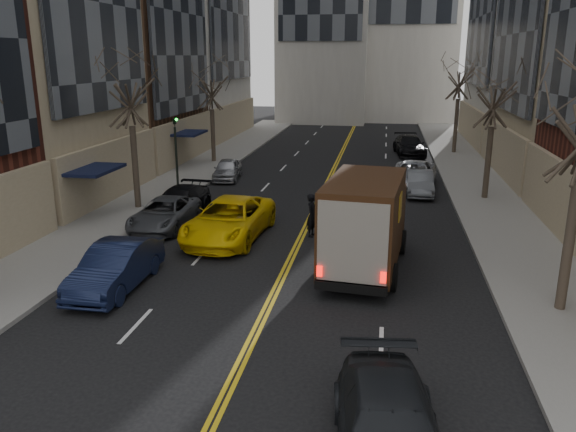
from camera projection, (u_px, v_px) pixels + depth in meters
name	position (u px, v px, depth m)	size (l,w,h in m)	color
sidewalk_left	(183.00, 179.00, 35.07)	(4.00, 66.00, 0.15)	slate
sidewalk_right	(482.00, 190.00, 32.13)	(4.00, 66.00, 0.15)	slate
tree_lf_mid	(128.00, 75.00, 26.60)	(3.20, 3.20, 8.91)	#382D23
tree_lf_far	(211.00, 78.00, 39.08)	(3.20, 3.20, 8.12)	#382D23
tree_rt_mid	(496.00, 83.00, 28.59)	(3.20, 3.20, 8.32)	#382D23
tree_rt_far	(461.00, 66.00, 42.65)	(3.20, 3.20, 9.11)	#382D23
traffic_signal	(176.00, 149.00, 29.31)	(0.29, 0.26, 4.70)	black
ups_truck	(366.00, 223.00, 19.98)	(3.09, 6.56, 3.48)	black
taxi	(229.00, 220.00, 23.69)	(2.77, 6.00, 1.67)	yellow
pedestrian	(312.00, 215.00, 23.96)	(0.68, 0.45, 1.87)	black
parked_lf_b	(116.00, 267.00, 18.60)	(1.60, 4.60, 1.51)	black
parked_lf_c	(164.00, 213.00, 25.26)	(2.18, 4.73, 1.32)	#474A4F
parked_lf_d	(179.00, 202.00, 27.09)	(1.93, 4.75, 1.38)	black
parked_lf_e	(227.00, 169.00, 35.15)	(1.51, 3.76, 1.28)	#A5A7AD
parked_rt_a	(420.00, 183.00, 31.34)	(1.39, 3.98, 1.31)	#55585D
parked_rt_b	(413.00, 175.00, 32.97)	(2.49, 5.41, 1.50)	#B6B9BF
parked_rt_c	(409.00, 145.00, 43.79)	(2.10, 5.16, 1.50)	black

